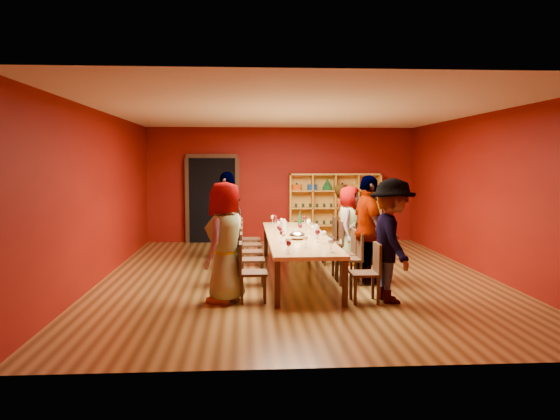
# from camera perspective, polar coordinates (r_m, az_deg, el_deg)

# --- Properties ---
(room_shell) EXTENTS (7.10, 9.10, 3.04)m
(room_shell) POSITION_cam_1_polar(r_m,az_deg,el_deg) (9.91, 1.81, 1.59)
(room_shell) COLOR #513315
(room_shell) RESTS_ON ground
(tasting_table) EXTENTS (1.10, 4.50, 0.75)m
(tasting_table) POSITION_cam_1_polar(r_m,az_deg,el_deg) (9.99, 1.80, -3.00)
(tasting_table) COLOR tan
(tasting_table) RESTS_ON ground
(doorway) EXTENTS (1.40, 0.17, 2.30)m
(doorway) POSITION_cam_1_polar(r_m,az_deg,el_deg) (14.34, -7.08, 1.10)
(doorway) COLOR black
(doorway) RESTS_ON ground
(shelving_unit) EXTENTS (2.40, 0.40, 1.80)m
(shelving_unit) POSITION_cam_1_polar(r_m,az_deg,el_deg) (14.40, 5.70, 0.57)
(shelving_unit) COLOR gold
(shelving_unit) RESTS_ON ground
(chair_person_left_0) EXTENTS (0.42, 0.42, 0.89)m
(chair_person_left_0) POSITION_cam_1_polar(r_m,az_deg,el_deg) (8.25, -3.37, -6.14)
(chair_person_left_0) COLOR black
(chair_person_left_0) RESTS_ON ground
(person_left_0) EXTENTS (0.80, 1.00, 1.80)m
(person_left_0) POSITION_cam_1_polar(r_m,az_deg,el_deg) (8.18, -5.71, -3.37)
(person_left_0) COLOR #4D4C51
(person_left_0) RESTS_ON ground
(chair_person_left_1) EXTENTS (0.42, 0.42, 0.89)m
(chair_person_left_1) POSITION_cam_1_polar(r_m,az_deg,el_deg) (9.34, -3.41, -4.83)
(chair_person_left_1) COLOR black
(chair_person_left_1) RESTS_ON ground
(person_left_1) EXTENTS (0.54, 0.66, 1.56)m
(person_left_1) POSITION_cam_1_polar(r_m,az_deg,el_deg) (9.30, -6.01, -3.11)
(person_left_1) COLOR #121333
(person_left_1) RESTS_ON ground
(chair_person_left_2) EXTENTS (0.42, 0.42, 0.89)m
(chair_person_left_2) POSITION_cam_1_polar(r_m,az_deg,el_deg) (10.16, -3.43, -4.03)
(chair_person_left_2) COLOR black
(chair_person_left_2) RESTS_ON ground
(person_left_2) EXTENTS (0.44, 0.75, 1.49)m
(person_left_2) POSITION_cam_1_polar(r_m,az_deg,el_deg) (10.13, -5.47, -2.64)
(person_left_2) COLOR #49494E
(person_left_2) RESTS_ON ground
(chair_person_left_3) EXTENTS (0.42, 0.42, 0.89)m
(chair_person_left_3) POSITION_cam_1_polar(r_m,az_deg,el_deg) (11.02, -3.45, -3.32)
(chair_person_left_3) COLOR black
(chair_person_left_3) RESTS_ON ground
(person_left_3) EXTENTS (0.74, 1.08, 1.55)m
(person_left_3) POSITION_cam_1_polar(r_m,az_deg,el_deg) (10.99, -5.54, -1.89)
(person_left_3) COLOR #525358
(person_left_3) RESTS_ON ground
(chair_person_left_4) EXTENTS (0.42, 0.42, 0.89)m
(chair_person_left_4) POSITION_cam_1_polar(r_m,az_deg,el_deg) (11.83, -3.47, -2.75)
(chair_person_left_4) COLOR black
(chair_person_left_4) RESTS_ON ground
(person_left_4) EXTENTS (0.92, 1.22, 1.89)m
(person_left_4) POSITION_cam_1_polar(r_m,az_deg,el_deg) (11.78, -5.45, -0.58)
(person_left_4) COLOR pink
(person_left_4) RESTS_ON ground
(chair_person_right_0) EXTENTS (0.42, 0.42, 0.89)m
(chair_person_right_0) POSITION_cam_1_polar(r_m,az_deg,el_deg) (8.30, 9.37, -6.13)
(chair_person_right_0) COLOR black
(chair_person_right_0) RESTS_ON ground
(person_right_0) EXTENTS (0.50, 1.20, 1.85)m
(person_right_0) POSITION_cam_1_polar(r_m,az_deg,el_deg) (8.31, 11.64, -3.13)
(person_right_0) COLOR #131936
(person_right_0) RESTS_ON ground
(chair_person_right_1) EXTENTS (0.42, 0.42, 0.89)m
(chair_person_right_1) POSITION_cam_1_polar(r_m,az_deg,el_deg) (9.47, 7.71, -4.72)
(chair_person_right_1) COLOR black
(chair_person_right_1) RESTS_ON ground
(person_right_1) EXTENTS (0.65, 1.16, 1.87)m
(person_right_1) POSITION_cam_1_polar(r_m,az_deg,el_deg) (9.46, 9.21, -2.06)
(person_right_1) COLOR pink
(person_right_1) RESTS_ON ground
(chair_person_right_2) EXTENTS (0.42, 0.42, 0.89)m
(chair_person_right_2) POSITION_cam_1_polar(r_m,az_deg,el_deg) (9.94, 7.16, -4.26)
(chair_person_right_2) COLOR black
(chair_person_right_2) RESTS_ON ground
(person_right_2) EXTENTS (0.89, 1.45, 1.51)m
(person_right_2) POSITION_cam_1_polar(r_m,az_deg,el_deg) (9.97, 9.03, -2.76)
(person_right_2) COLOR #546FAD
(person_right_2) RESTS_ON ground
(chair_person_right_3) EXTENTS (0.42, 0.42, 0.89)m
(chair_person_right_3) POSITION_cam_1_polar(r_m,az_deg,el_deg) (11.25, 5.87, -3.17)
(chair_person_right_3) COLOR black
(chair_person_right_3) RESTS_ON ground
(person_right_3) EXTENTS (0.72, 0.89, 1.61)m
(person_right_3) POSITION_cam_1_polar(r_m,az_deg,el_deg) (11.26, 7.24, -1.59)
(person_right_3) COLOR pink
(person_right_3) RESTS_ON ground
(chair_person_right_4) EXTENTS (0.42, 0.42, 0.89)m
(chair_person_right_4) POSITION_cam_1_polar(r_m,az_deg,el_deg) (12.10, 5.19, -2.59)
(chair_person_right_4) COLOR black
(chair_person_right_4) RESTS_ON ground
(person_right_4) EXTENTS (0.53, 0.66, 1.61)m
(person_right_4) POSITION_cam_1_polar(r_m,az_deg,el_deg) (12.11, 6.57, -1.12)
(person_right_4) COLOR #131634
(person_right_4) RESTS_ON ground
(wine_glass_0) EXTENTS (0.08, 0.08, 0.19)m
(wine_glass_0) POSITION_cam_1_polar(r_m,az_deg,el_deg) (8.25, 5.42, -3.38)
(wine_glass_0) COLOR white
(wine_glass_0) RESTS_ON tasting_table
(wine_glass_1) EXTENTS (0.08, 0.08, 0.21)m
(wine_glass_1) POSITION_cam_1_polar(r_m,az_deg,el_deg) (10.73, 2.99, -1.37)
(wine_glass_1) COLOR white
(wine_glass_1) RESTS_ON tasting_table
(wine_glass_2) EXTENTS (0.08, 0.08, 0.19)m
(wine_glass_2) POSITION_cam_1_polar(r_m,az_deg,el_deg) (8.63, 2.70, -3.00)
(wine_glass_2) COLOR white
(wine_glass_2) RESTS_ON tasting_table
(wine_glass_3) EXTENTS (0.07, 0.07, 0.18)m
(wine_glass_3) POSITION_cam_1_polar(r_m,az_deg,el_deg) (9.05, 0.39, -2.66)
(wine_glass_3) COLOR white
(wine_glass_3) RESTS_ON tasting_table
(wine_glass_4) EXTENTS (0.08, 0.08, 0.19)m
(wine_glass_4) POSITION_cam_1_polar(r_m,az_deg,el_deg) (9.99, 3.37, -1.90)
(wine_glass_4) COLOR white
(wine_glass_4) RESTS_ON tasting_table
(wine_glass_5) EXTENTS (0.08, 0.08, 0.19)m
(wine_glass_5) POSITION_cam_1_polar(r_m,az_deg,el_deg) (9.76, 0.02, -2.06)
(wine_glass_5) COLOR white
(wine_glass_5) RESTS_ON tasting_table
(wine_glass_6) EXTENTS (0.08, 0.08, 0.19)m
(wine_glass_6) POSITION_cam_1_polar(r_m,az_deg,el_deg) (8.32, 0.80, -3.28)
(wine_glass_6) COLOR white
(wine_glass_6) RESTS_ON tasting_table
(wine_glass_7) EXTENTS (0.09, 0.09, 0.21)m
(wine_glass_7) POSITION_cam_1_polar(r_m,az_deg,el_deg) (10.84, -0.27, -1.27)
(wine_glass_7) COLOR white
(wine_glass_7) RESTS_ON tasting_table
(wine_glass_8) EXTENTS (0.09, 0.09, 0.21)m
(wine_glass_8) POSITION_cam_1_polar(r_m,az_deg,el_deg) (9.04, 4.63, -2.55)
(wine_glass_8) COLOR white
(wine_glass_8) RESTS_ON tasting_table
(wine_glass_9) EXTENTS (0.07, 0.07, 0.18)m
(wine_glass_9) POSITION_cam_1_polar(r_m,az_deg,el_deg) (10.75, -0.18, -1.45)
(wine_glass_9) COLOR white
(wine_glass_9) RESTS_ON tasting_table
(wine_glass_10) EXTENTS (0.09, 0.09, 0.21)m
(wine_glass_10) POSITION_cam_1_polar(r_m,az_deg,el_deg) (8.16, 5.31, -3.37)
(wine_glass_10) COLOR white
(wine_glass_10) RESTS_ON tasting_table
(wine_glass_11) EXTENTS (0.08, 0.08, 0.19)m
(wine_glass_11) POSITION_cam_1_polar(r_m,az_deg,el_deg) (9.21, 0.22, -2.48)
(wine_glass_11) COLOR white
(wine_glass_11) RESTS_ON tasting_table
(wine_glass_12) EXTENTS (0.08, 0.08, 0.19)m
(wine_glass_12) POSITION_cam_1_polar(r_m,az_deg,el_deg) (10.25, 2.13, -1.73)
(wine_glass_12) COLOR white
(wine_glass_12) RESTS_ON tasting_table
(wine_glass_13) EXTENTS (0.07, 0.07, 0.18)m
(wine_glass_13) POSITION_cam_1_polar(r_m,az_deg,el_deg) (9.54, 1.68, -2.28)
(wine_glass_13) COLOR white
(wine_glass_13) RESTS_ON tasting_table
(wine_glass_14) EXTENTS (0.09, 0.09, 0.21)m
(wine_glass_14) POSITION_cam_1_polar(r_m,az_deg,el_deg) (11.71, -0.50, -0.80)
(wine_glass_14) COLOR white
(wine_glass_14) RESTS_ON tasting_table
(wine_glass_15) EXTENTS (0.08, 0.08, 0.19)m
(wine_glass_15) POSITION_cam_1_polar(r_m,az_deg,el_deg) (11.82, 2.55, -0.85)
(wine_glass_15) COLOR white
(wine_glass_15) RESTS_ON tasting_table
(wine_glass_16) EXTENTS (0.08, 0.08, 0.20)m
(wine_glass_16) POSITION_cam_1_polar(r_m,az_deg,el_deg) (8.03, 0.91, -3.56)
(wine_glass_16) COLOR white
(wine_glass_16) RESTS_ON tasting_table
(wine_glass_17) EXTENTS (0.08, 0.08, 0.19)m
(wine_glass_17) POSITION_cam_1_polar(r_m,az_deg,el_deg) (9.85, 3.56, -2.01)
(wine_glass_17) COLOR white
(wine_glass_17) RESTS_ON tasting_table
(wine_glass_18) EXTENTS (0.08, 0.08, 0.20)m
(wine_glass_18) POSITION_cam_1_polar(r_m,az_deg,el_deg) (11.87, -0.78, -0.79)
(wine_glass_18) COLOR white
(wine_glass_18) RESTS_ON tasting_table
(wine_glass_19) EXTENTS (0.09, 0.09, 0.22)m
(wine_glass_19) POSITION_cam_1_polar(r_m,az_deg,el_deg) (10.88, 3.03, -1.24)
(wine_glass_19) COLOR white
(wine_glass_19) RESTS_ON tasting_table
(wine_glass_20) EXTENTS (0.07, 0.07, 0.18)m
(wine_glass_20) POSITION_cam_1_polar(r_m,az_deg,el_deg) (10.05, -0.12, -1.91)
(wine_glass_20) COLOR white
(wine_glass_20) RESTS_ON tasting_table
(wine_glass_21) EXTENTS (0.09, 0.09, 0.22)m
(wine_glass_21) POSITION_cam_1_polar(r_m,az_deg,el_deg) (9.22, 3.94, -2.38)
(wine_glass_21) COLOR white
(wine_glass_21) RESTS_ON tasting_table
(wine_glass_22) EXTENTS (0.08, 0.08, 0.19)m
(wine_glass_22) POSITION_cam_1_polar(r_m,az_deg,el_deg) (11.24, 0.17, -1.12)
(wine_glass_22) COLOR white
(wine_glass_22) RESTS_ON tasting_table
(spittoon_bowl) EXTENTS (0.28, 0.28, 0.15)m
(spittoon_bowl) POSITION_cam_1_polar(r_m,az_deg,el_deg) (9.51, 1.83, -2.70)
(spittoon_bowl) COLOR silver
(spittoon_bowl) RESTS_ON tasting_table
(carafe_a) EXTENTS (0.13, 0.13, 0.27)m
(carafe_a) POSITION_cam_1_polar(r_m,az_deg,el_deg) (10.34, 0.42, -1.76)
(carafe_a) COLOR white
(carafe_a) RESTS_ON tasting_table
(carafe_b) EXTENTS (0.10, 0.10, 0.26)m
(carafe_b) POSITION_cam_1_polar(r_m,az_deg,el_deg) (9.61, 3.82, -2.32)
(carafe_b) COLOR white
(carafe_b) RESTS_ON tasting_table
(wine_bottle) EXTENTS (0.08, 0.08, 0.31)m
(wine_bottle) POSITION_cam_1_polar(r_m,az_deg,el_deg) (11.47, 2.08, -1.11)
(wine_bottle) COLOR #153C1B
(wine_bottle) RESTS_ON tasting_table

